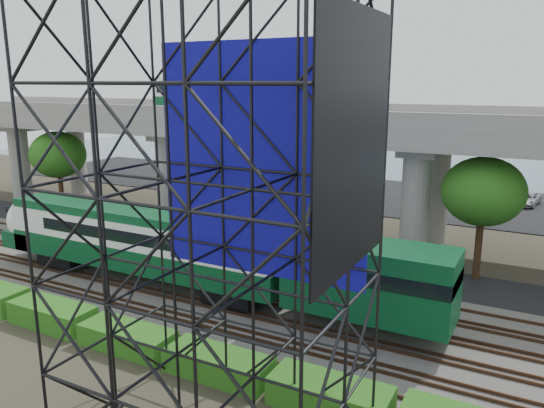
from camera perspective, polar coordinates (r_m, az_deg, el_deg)
The scene contains 13 objects.
ground at distance 29.76m, azimuth -10.91°, elevation -11.06°, with size 140.00×140.00×0.00m, color #474233.
ballast_bed at distance 31.16m, azimuth -8.59°, elevation -9.63°, with size 90.00×12.00×0.20m, color slate.
service_road at distance 37.88m, azimuth -0.92°, elevation -5.41°, with size 90.00×5.00×0.08m, color black.
parking_lot at distance 58.87m, azimuth 10.19°, elevation 1.09°, with size 90.00×18.00×0.08m, color black.
harbor_water at distance 79.80m, azimuth 15.09°, elevation 3.94°, with size 140.00×40.00×0.03m, color slate.
rail_tracks at distance 31.10m, azimuth -8.61°, elevation -9.32°, with size 90.00×9.52×0.16m.
commuter_train at distance 31.09m, azimuth -10.99°, elevation -4.33°, with size 29.30×3.06×4.30m.
overpass at distance 41.23m, azimuth 2.13°, elevation 7.72°, with size 80.00×12.00×12.40m.
scaffold_tower at distance 16.44m, azimuth -6.58°, elevation -3.16°, with size 9.36×6.36×15.00m.
hedge_strip at distance 26.02m, azimuth -15.26°, elevation -13.62°, with size 34.60×1.80×1.20m.
trees at distance 43.65m, azimuth -2.73°, elevation 4.52°, with size 40.94×16.94×7.69m.
suv at distance 38.85m, azimuth -4.76°, elevation -3.84°, with size 2.31×5.01×1.39m, color black.
parked_cars at distance 58.08m, azimuth 10.96°, elevation 1.53°, with size 34.80×9.47×1.27m.
Camera 1 is at (17.38, -20.95, 12.04)m, focal length 35.00 mm.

